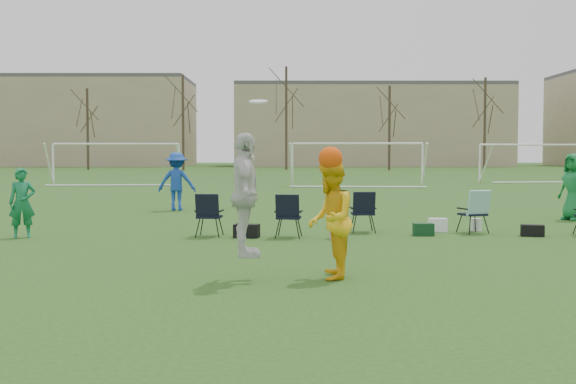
{
  "coord_description": "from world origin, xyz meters",
  "views": [
    {
      "loc": [
        0.04,
        -8.55,
        1.88
      ],
      "look_at": [
        0.06,
        3.03,
        1.25
      ],
      "focal_mm": 45.0,
      "sensor_mm": 36.0,
      "label": 1
    }
  ],
  "objects_px": {
    "fielder_green_near": "(22,203)",
    "fielder_blue": "(177,181)",
    "goal_mid": "(357,152)",
    "center_contest": "(293,207)",
    "goal_left": "(116,152)",
    "goal_right": "(534,152)",
    "fielder_green_far": "(574,187)"
  },
  "relations": [
    {
      "from": "fielder_green_near",
      "to": "fielder_blue",
      "type": "bearing_deg",
      "value": 54.58
    },
    {
      "from": "fielder_green_near",
      "to": "goal_mid",
      "type": "height_order",
      "value": "goal_mid"
    },
    {
      "from": "center_contest",
      "to": "goal_left",
      "type": "relative_size",
      "value": 0.36
    },
    {
      "from": "center_contest",
      "to": "goal_right",
      "type": "height_order",
      "value": "center_contest"
    },
    {
      "from": "fielder_green_near",
      "to": "goal_left",
      "type": "bearing_deg",
      "value": 80.02
    },
    {
      "from": "center_contest",
      "to": "goal_left",
      "type": "distance_m",
      "value": 33.54
    },
    {
      "from": "goal_left",
      "to": "goal_mid",
      "type": "height_order",
      "value": "same"
    },
    {
      "from": "goal_left",
      "to": "center_contest",
      "type": "bearing_deg",
      "value": -77.41
    },
    {
      "from": "fielder_green_near",
      "to": "goal_mid",
      "type": "distance_m",
      "value": 26.57
    },
    {
      "from": "fielder_blue",
      "to": "goal_left",
      "type": "relative_size",
      "value": 0.26
    },
    {
      "from": "goal_right",
      "to": "goal_left",
      "type": "bearing_deg",
      "value": -179.25
    },
    {
      "from": "goal_left",
      "to": "goal_right",
      "type": "distance_m",
      "value": 26.31
    },
    {
      "from": "goal_right",
      "to": "goal_mid",
      "type": "bearing_deg",
      "value": -161.43
    },
    {
      "from": "fielder_blue",
      "to": "goal_mid",
      "type": "relative_size",
      "value": 0.26
    },
    {
      "from": "goal_left",
      "to": "goal_right",
      "type": "xyz_separation_m",
      "value": [
        26.0,
        4.0,
        0.0
      ]
    },
    {
      "from": "fielder_green_far",
      "to": "goal_right",
      "type": "distance_m",
      "value": 27.67
    },
    {
      "from": "fielder_blue",
      "to": "fielder_green_far",
      "type": "height_order",
      "value": "fielder_blue"
    },
    {
      "from": "goal_mid",
      "to": "goal_right",
      "type": "height_order",
      "value": "same"
    },
    {
      "from": "fielder_green_near",
      "to": "goal_right",
      "type": "xyz_separation_m",
      "value": [
        21.8,
        30.67,
        1.15
      ]
    },
    {
      "from": "center_contest",
      "to": "goal_mid",
      "type": "xyz_separation_m",
      "value": [
        3.87,
        29.96,
        0.85
      ]
    },
    {
      "from": "fielder_green_far",
      "to": "goal_mid",
      "type": "xyz_separation_m",
      "value": [
        -4.06,
        20.49,
        0.99
      ]
    },
    {
      "from": "fielder_green_near",
      "to": "goal_mid",
      "type": "relative_size",
      "value": 0.21
    },
    {
      "from": "fielder_green_near",
      "to": "center_contest",
      "type": "height_order",
      "value": "center_contest"
    },
    {
      "from": "fielder_green_far",
      "to": "fielder_green_near",
      "type": "bearing_deg",
      "value": -95.82
    },
    {
      "from": "fielder_green_far",
      "to": "goal_left",
      "type": "xyz_separation_m",
      "value": [
        -18.06,
        22.49,
        0.99
      ]
    },
    {
      "from": "fielder_green_near",
      "to": "center_contest",
      "type": "bearing_deg",
      "value": -60.66
    },
    {
      "from": "goal_left",
      "to": "fielder_green_near",
      "type": "bearing_deg",
      "value": -86.05
    },
    {
      "from": "fielder_blue",
      "to": "fielder_green_far",
      "type": "distance_m",
      "value": 12.1
    },
    {
      "from": "goal_left",
      "to": "goal_mid",
      "type": "relative_size",
      "value": 1.0
    },
    {
      "from": "goal_left",
      "to": "goal_mid",
      "type": "distance_m",
      "value": 14.14
    },
    {
      "from": "fielder_green_near",
      "to": "goal_right",
      "type": "relative_size",
      "value": 0.21
    },
    {
      "from": "fielder_green_near",
      "to": "goal_right",
      "type": "bearing_deg",
      "value": 35.67
    }
  ]
}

